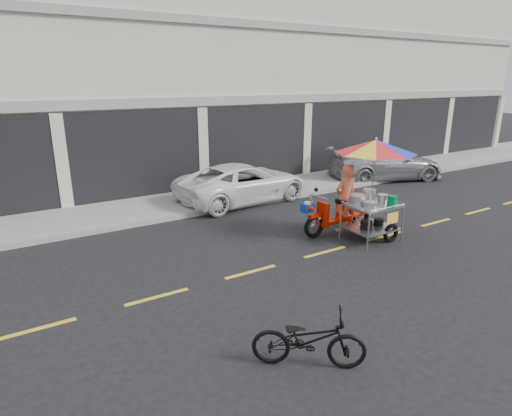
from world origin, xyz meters
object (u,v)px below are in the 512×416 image
white_pickup (243,183)px  near_bicycle (309,339)px  silver_pickup (386,163)px  food_vendor_rig (363,175)px

white_pickup → near_bicycle: (-3.43, -7.68, -0.20)m
white_pickup → near_bicycle: size_ratio=2.82×
silver_pickup → near_bicycle: silver_pickup is taller
white_pickup → food_vendor_rig: 4.52m
near_bicycle → food_vendor_rig: bearing=-14.7°
white_pickup → near_bicycle: bearing=150.6°
near_bicycle → white_pickup: bearing=13.3°
silver_pickup → near_bicycle: size_ratio=2.85×
food_vendor_rig → silver_pickup: bearing=37.4°
silver_pickup → near_bicycle: 12.30m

